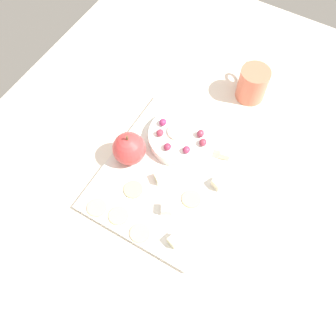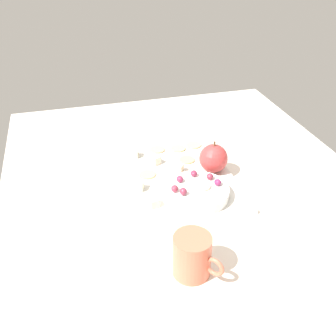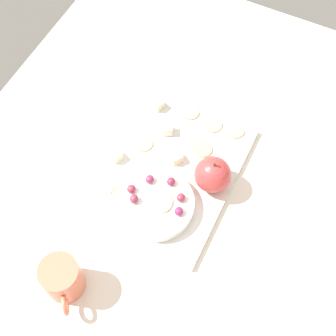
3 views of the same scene
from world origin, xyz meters
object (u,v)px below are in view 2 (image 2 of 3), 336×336
Objects in this scene: cheese_cube_1 at (178,168)px; cheese_cube_2 at (134,153)px; cracker_0 at (187,160)px; cracker_1 at (194,145)px; grape_3 at (194,174)px; cup at (192,256)px; grape_2 at (210,177)px; grape_1 at (218,182)px; cracker_2 at (148,175)px; cheese_cube_0 at (154,203)px; grape_4 at (180,179)px; platter at (179,180)px; serving_dish at (195,192)px; cheese_cube_3 at (139,186)px; apple_whole at (213,158)px; cracker_3 at (178,149)px; grape_5 at (175,189)px; apple_slice_0 at (201,186)px; cracker_4 at (157,150)px; grape_0 at (183,191)px; cheese_cube_4 at (156,160)px.

cheese_cube_1 is 14.50cm from cheese_cube_2.
cracker_0 and cracker_1 have the same top height.
grape_3 is at bearing 170.61° from cracker_0.
grape_3 is at bearing -18.83° from cup.
grape_2 is at bearing -174.21° from cracker_0.
cracker_2 is at bearing 49.49° from grape_1.
cheese_cube_1 is (12.75, -9.75, 0.00)cm from cheese_cube_0.
cheese_cube_1 is at bearing -14.46° from grape_4.
platter is at bearing 43.97° from grape_2.
serving_dish is 6.88× the size of cheese_cube_3.
apple_whole reaches higher than grape_4.
cracker_1 is (15.17, -9.12, 0.85)cm from platter.
cracker_3 is (16.96, -15.04, -0.91)cm from cheese_cube_3.
platter is 15.83× the size of cheese_cube_0.
apple_whole is 4.03× the size of grape_1.
grape_4 is 1.00× the size of grape_5.
cracker_1 is 0.93× the size of apple_slice_0.
grape_4 is at bearing 165.80° from platter.
cracker_0 is 2.28× the size of grape_3.
grape_3 reaches higher than cracker_4.
grape_3 is at bearing -95.62° from cheese_cube_3.
cup is at bearing 168.25° from platter.
cheese_cube_0 is at bearing 117.75° from grape_3.
cup is (-21.65, 9.17, 0.24)cm from apple_slice_0.
cup is (-20.34, -2.71, 1.94)cm from cheese_cube_0.
cracker_0 and cracker_4 have the same top height.
cracker_1 is (25.27, -18.17, -0.91)cm from cheese_cube_0.
grape_2 is (4.40, -8.14, -0.10)cm from grape_0.
apple_whole reaches higher than cracker_4.
cracker_2 is 16.05cm from cracker_3.
grape_1 and grape_5 have the same top height.
cracker_4 is 26.20cm from grape_1.
platter is 11.61cm from grape_0.
grape_2 is 1.00× the size of grape_4.
cracker_4 is 2.28× the size of grape_3.
grape_5 reaches higher than cheese_cube_2.
cheese_cube_3 is 1.20× the size of grape_1.
grape_0 is at bearing -173.91° from cheese_cube_4.
cup is at bearing 152.89° from grape_2.
grape_0 reaches higher than cheese_cube_3.
cheese_cube_2 is 1.00× the size of cheese_cube_3.
cheese_cube_1 reaches higher than cracker_1.
grape_2 is (-13.95, -1.41, 3.10)cm from cracker_0.
apple_whole reaches higher than grape_0.
apple_slice_0 is 0.49× the size of cup.
grape_4 is 25.57cm from cup.
cup reaches higher than grape_4.
cracker_0 is at bearing -112.66° from cheese_cube_2.
cracker_1 is 1.00× the size of cracker_3.
grape_3 is (-1.35, -13.70, 2.17)cm from cheese_cube_3.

